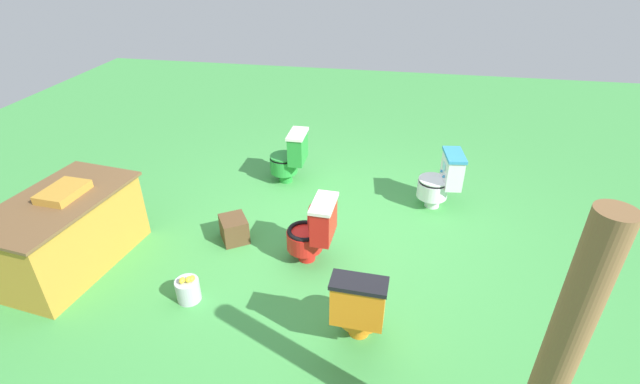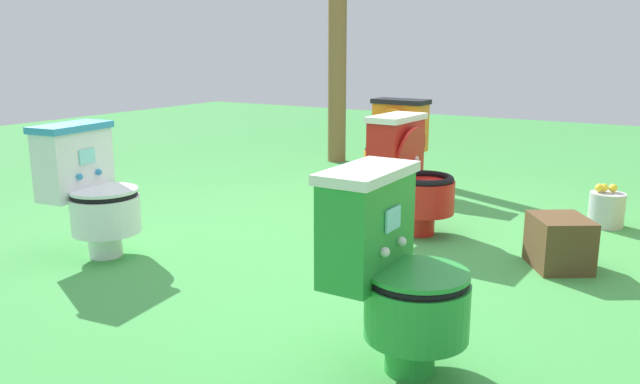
% 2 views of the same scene
% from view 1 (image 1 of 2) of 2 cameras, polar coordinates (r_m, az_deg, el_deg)
% --- Properties ---
extents(ground, '(14.00, 14.00, 0.00)m').
position_cam_1_polar(ground, '(5.04, 2.13, -5.98)').
color(ground, '#429947').
extents(toilet_red, '(0.44, 0.51, 0.73)m').
position_cam_1_polar(toilet_red, '(4.53, -0.85, -4.89)').
color(toilet_red, red).
rests_on(toilet_red, ground).
extents(toilet_green, '(0.43, 0.49, 0.73)m').
position_cam_1_polar(toilet_green, '(6.00, -3.83, 4.48)').
color(toilet_green, green).
rests_on(toilet_green, ground).
extents(toilet_orange, '(0.51, 0.44, 0.73)m').
position_cam_1_polar(toilet_orange, '(3.73, 5.01, -14.24)').
color(toilet_orange, orange).
rests_on(toilet_orange, ground).
extents(toilet_white, '(0.46, 0.54, 0.73)m').
position_cam_1_polar(toilet_white, '(5.61, 15.16, 1.48)').
color(toilet_white, white).
rests_on(toilet_white, ground).
extents(vendor_table, '(1.56, 1.04, 0.85)m').
position_cam_1_polar(vendor_table, '(5.13, -29.56, -4.45)').
color(vendor_table, '#B7842D').
rests_on(vendor_table, ground).
extents(wooden_post, '(0.18, 0.18, 2.02)m').
position_cam_1_polar(wooden_post, '(2.76, 27.36, -20.01)').
color(wooden_post, brown).
rests_on(wooden_post, ground).
extents(small_crate, '(0.41, 0.40, 0.27)m').
position_cam_1_polar(small_crate, '(5.04, -10.86, -4.64)').
color(small_crate, brown).
rests_on(small_crate, ground).
extents(lemon_bucket, '(0.22, 0.22, 0.28)m').
position_cam_1_polar(lemon_bucket, '(4.41, -16.43, -11.82)').
color(lemon_bucket, '#B7B7BF').
rests_on(lemon_bucket, ground).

